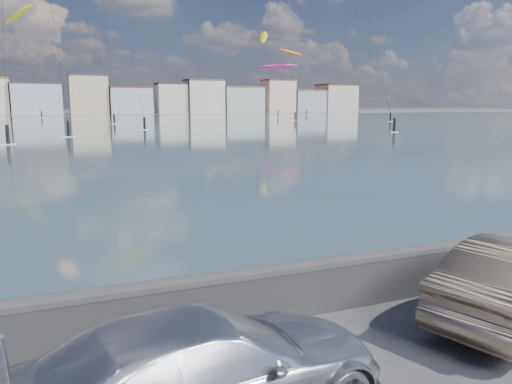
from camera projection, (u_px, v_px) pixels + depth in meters
bay_water at (66, 126)px, 89.89m from camera, size 500.00×177.00×0.00m
far_shore_strip at (56, 114)px, 188.63m from camera, size 500.00×60.00×0.00m
seawall at (232, 296)px, 8.98m from camera, size 400.00×0.36×1.08m
far_buildings at (60, 97)px, 175.33m from camera, size 240.79×13.26×14.60m
car_silver at (204, 370)px, 6.23m from camera, size 5.19×2.68×1.44m
kitesurfer_3 at (290, 53)px, 176.04m from camera, size 8.87×13.10×23.48m
kitesurfer_5 at (278, 67)px, 122.80m from camera, size 10.60×13.54×13.88m
kitesurfer_10 at (19, 15)px, 137.31m from camera, size 9.10×11.71×31.14m
kitesurfer_12 at (263, 38)px, 156.18m from camera, size 6.86×21.13×27.60m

